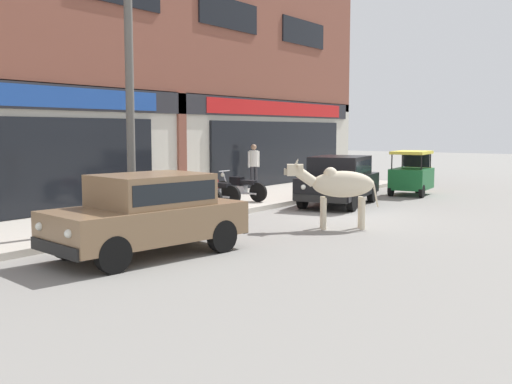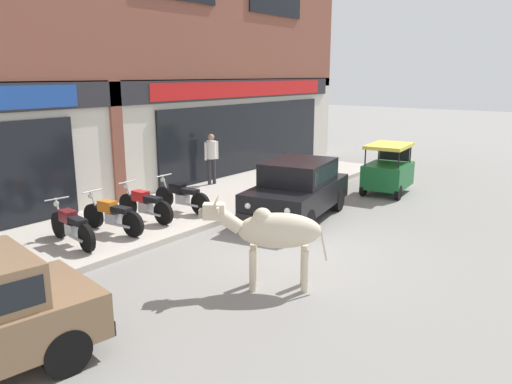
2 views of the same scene
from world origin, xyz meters
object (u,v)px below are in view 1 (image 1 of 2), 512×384
(motorcycle_1, at_px, (193,194))
(auto_rickshaw, at_px, (412,176))
(motorcycle_2, at_px, (214,190))
(cow, at_px, (338,185))
(car_1, at_px, (148,210))
(motorcycle_3, at_px, (240,188))
(motorcycle_0, at_px, (168,198))
(utility_pole, at_px, (130,89))
(car_0, at_px, (339,178))
(pedestrian, at_px, (254,162))

(motorcycle_1, bearing_deg, auto_rickshaw, -21.70)
(auto_rickshaw, distance_m, motorcycle_2, 7.51)
(cow, distance_m, car_1, 4.77)
(motorcycle_1, height_order, motorcycle_3, same)
(cow, bearing_deg, motorcycle_1, 89.97)
(motorcycle_3, bearing_deg, motorcycle_0, -178.81)
(auto_rickshaw, height_order, utility_pole, utility_pole)
(car_0, distance_m, motorcycle_2, 3.77)
(motorcycle_1, bearing_deg, motorcycle_2, 8.56)
(car_1, bearing_deg, motorcycle_2, 29.00)
(motorcycle_2, relative_size, utility_pole, 0.30)
(car_1, height_order, motorcycle_3, car_1)
(cow, height_order, auto_rickshaw, cow)
(motorcycle_1, bearing_deg, pedestrian, 17.78)
(motorcycle_1, relative_size, motorcycle_2, 1.00)
(cow, distance_m, pedestrian, 7.80)
(cow, bearing_deg, motorcycle_3, 63.69)
(car_1, relative_size, motorcycle_1, 2.08)
(cow, distance_m, car_0, 4.33)
(car_0, bearing_deg, motorcycle_1, 148.28)
(cow, relative_size, motorcycle_1, 1.03)
(motorcycle_2, bearing_deg, motorcycle_1, -171.44)
(car_0, distance_m, motorcycle_1, 4.53)
(motorcycle_0, xyz_separation_m, utility_pole, (-2.08, -0.94, 2.59))
(car_1, height_order, auto_rickshaw, auto_rickshaw)
(car_0, xyz_separation_m, motorcycle_2, (-2.78, 2.53, -0.29))
(cow, bearing_deg, pedestrian, 49.84)
(car_0, xyz_separation_m, motorcycle_0, (-4.85, 2.36, -0.29))
(auto_rickshaw, distance_m, pedestrian, 5.50)
(motorcycle_2, distance_m, motorcycle_3, 1.12)
(car_1, relative_size, utility_pole, 0.63)
(motorcycle_3, bearing_deg, auto_rickshaw, -29.28)
(motorcycle_2, xyz_separation_m, motorcycle_3, (1.11, -0.11, 0.00))
(cow, distance_m, utility_pole, 5.05)
(motorcycle_3, relative_size, utility_pole, 0.30)
(motorcycle_1, bearing_deg, motorcycle_3, 1.38)
(motorcycle_1, relative_size, motorcycle_3, 1.00)
(car_1, xyz_separation_m, motorcycle_2, (5.62, 3.11, -0.29))
(motorcycle_3, xyz_separation_m, pedestrian, (2.86, 1.56, 0.60))
(cow, bearing_deg, car_0, 27.21)
(motorcycle_2, bearing_deg, car_0, -42.33)
(cow, relative_size, utility_pole, 0.31)
(car_1, xyz_separation_m, motorcycle_3, (6.73, 3.01, -0.29))
(car_1, height_order, utility_pole, utility_pole)
(car_0, bearing_deg, motorcycle_3, 124.48)
(car_0, relative_size, motorcycle_0, 2.10)
(motorcycle_2, height_order, motorcycle_3, same)
(motorcycle_2, bearing_deg, motorcycle_3, -5.48)
(auto_rickshaw, xyz_separation_m, motorcycle_1, (-7.82, 3.11, -0.14))
(motorcycle_1, xyz_separation_m, motorcycle_2, (1.06, 0.16, 0.00))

